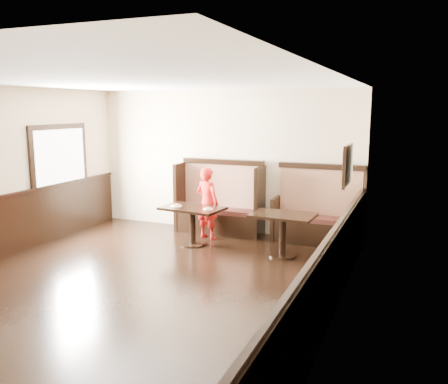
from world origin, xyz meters
The scene contains 9 objects.
ground centered at (0.00, 0.00, 0.00)m, with size 7.00×7.00×0.00m, color black.
room_shell centered at (-0.30, 0.28, 0.67)m, with size 7.00×7.00×7.00m.
booth_main centered at (0.00, 3.30, 0.53)m, with size 1.75×0.72×1.45m.
booth_neighbor centered at (1.95, 3.29, 0.48)m, with size 1.65×0.72×1.45m.
table_main centered at (-0.12, 2.29, 0.53)m, with size 1.17×0.81×0.70m.
table_neighbor centered at (1.56, 2.26, 0.54)m, with size 1.07×0.73×0.72m.
child centered at (-0.05, 2.80, 0.68)m, with size 0.50×0.33×1.36m, color red.
pizza_plate_left centered at (-0.42, 2.24, 0.71)m, with size 0.20×0.20×0.04m.
pizza_plate_right centered at (0.21, 2.23, 0.71)m, with size 0.18×0.18×0.03m.
Camera 1 is at (3.55, -5.18, 2.45)m, focal length 38.00 mm.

